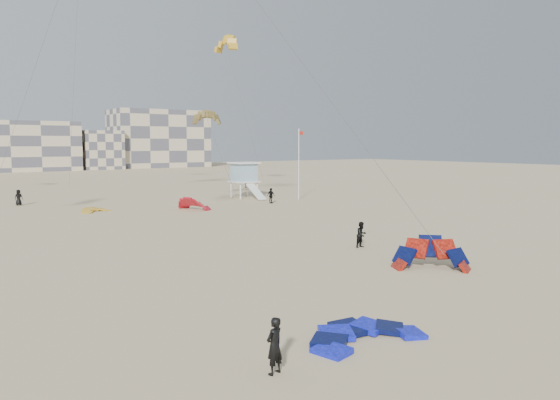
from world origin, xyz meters
TOP-DOWN VIEW (x-y plane):
  - ground at (0.00, 0.00)m, footprint 320.00×320.00m
  - kite_ground_blue at (1.75, -3.39)m, footprint 4.07×4.26m
  - kite_ground_orange at (11.89, 2.29)m, footprint 5.63×5.63m
  - kite_ground_red_far at (13.12, 33.11)m, footprint 4.82×4.77m
  - kite_ground_yellow at (4.46, 36.87)m, footprint 3.92×4.00m
  - kitesurfer_main at (-2.23, -3.92)m, footprint 0.69×0.55m
  - kitesurfer_b at (13.00, 8.75)m, footprint 0.87×0.72m
  - kitesurfer_d at (22.65, 33.49)m, footprint 0.68×1.08m
  - kitesurfer_e at (-0.63, 47.10)m, footprint 0.89×0.64m
  - kitesurfer_f at (31.24, 52.94)m, footprint 0.97×1.67m
  - kite_fly_olive at (17.39, 38.41)m, footprint 3.89×8.67m
  - kite_fly_yellow at (27.70, 52.33)m, footprint 6.73×5.12m
  - lifeguard_tower_near at (23.45, 40.57)m, footprint 3.12×5.93m
  - flagpole at (27.42, 34.79)m, footprint 0.68×0.10m
  - condo_mid at (10.00, 130.00)m, footprint 32.00×16.00m
  - condo_east at (50.00, 132.00)m, footprint 26.00×14.00m
  - condo_fill_right at (32.00, 128.00)m, footprint 10.00×10.00m

SIDE VIEW (x-z plane):
  - ground at x=0.00m, z-range 0.00..0.00m
  - kite_ground_blue at x=1.75m, z-range -0.46..0.46m
  - kite_ground_orange at x=11.89m, z-range -2.00..2.00m
  - kite_ground_red_far at x=13.12m, z-range -1.84..1.84m
  - kite_ground_yellow at x=4.46m, z-range -0.67..0.67m
  - kitesurfer_b at x=13.00m, z-range 0.00..1.64m
  - kitesurfer_main at x=-2.23m, z-range 0.00..1.66m
  - kitesurfer_e at x=-0.63m, z-range 0.00..1.69m
  - kitesurfer_d at x=22.65m, z-range 0.00..1.71m
  - kitesurfer_f at x=31.24m, z-range 0.00..1.71m
  - lifeguard_tower_near at x=23.45m, z-range -0.02..4.32m
  - flagpole at x=27.42m, z-range 0.20..8.51m
  - condo_fill_right at x=32.00m, z-range 0.00..10.00m
  - condo_mid at x=10.00m, z-range 0.00..12.00m
  - condo_east at x=50.00m, z-range 0.00..16.00m
  - kite_fly_olive at x=17.39m, z-range 4.51..14.07m
  - kite_fly_yellow at x=27.70m, z-range 9.87..30.78m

